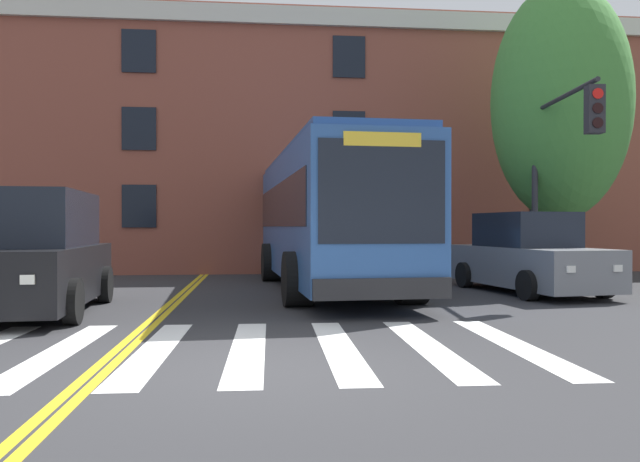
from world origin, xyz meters
TOP-DOWN VIEW (x-y plane):
  - ground_plane at (0.00, 0.00)m, footprint 120.00×120.00m
  - crosswalk at (-0.68, 1.13)m, footprint 8.84×4.33m
  - lane_line_yellow_inner at (-1.78, 15.13)m, footprint 0.12×36.00m
  - lane_line_yellow_outer at (-1.62, 15.13)m, footprint 0.12×36.00m
  - city_bus at (1.79, 8.76)m, footprint 3.32×11.20m
  - car_black_near_lane at (-4.06, 4.83)m, footprint 2.54×4.98m
  - car_grey_far_lane at (6.53, 7.43)m, footprint 2.56×4.98m
  - car_red_behind_bus at (1.18, 19.03)m, footprint 2.17×4.65m
  - traffic_light_near_corner at (7.18, 7.18)m, footprint 0.57×3.71m
  - street_tree_curbside_large at (8.50, 9.73)m, footprint 4.64×4.84m
  - building_facade at (3.13, 17.43)m, footprint 34.63×7.30m

SIDE VIEW (x-z plane):
  - ground_plane at x=0.00m, z-range 0.00..0.00m
  - lane_line_yellow_inner at x=-1.78m, z-range 0.00..0.01m
  - lane_line_yellow_outer at x=-1.62m, z-range 0.00..0.01m
  - crosswalk at x=-0.68m, z-range 0.00..0.01m
  - car_red_behind_bus at x=1.18m, z-range -0.07..1.64m
  - car_grey_far_lane at x=6.53m, z-range -0.10..1.83m
  - car_black_near_lane at x=-4.06m, z-range -0.06..2.18m
  - city_bus at x=1.79m, z-range 0.13..3.58m
  - traffic_light_near_corner at x=7.18m, z-range 0.90..5.90m
  - building_facade at x=3.13m, z-range 0.01..9.04m
  - street_tree_curbside_large at x=8.50m, z-range 0.86..9.28m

